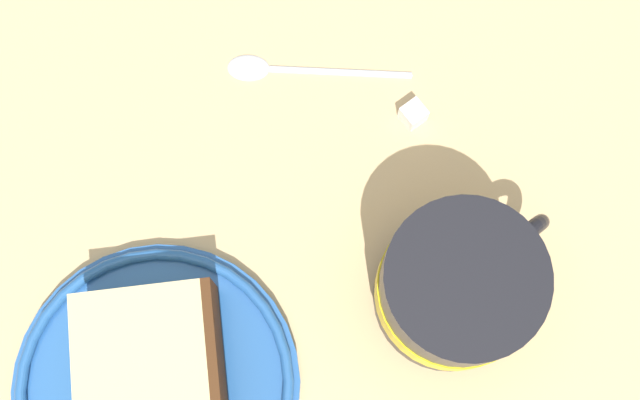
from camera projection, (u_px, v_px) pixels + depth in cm
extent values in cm
cube|color=tan|center=(238.00, 287.00, 57.83)|extent=(140.32, 140.32, 3.88)
cylinder|color=#26599E|center=(160.00, 384.00, 53.86)|extent=(18.33, 18.33, 1.02)
torus|color=#26599E|center=(158.00, 384.00, 53.02)|extent=(17.58, 17.58, 0.71)
cube|color=#472814|center=(158.00, 384.00, 53.07)|extent=(12.47, 13.85, 0.60)
cube|color=#DBC184|center=(150.00, 383.00, 50.73)|extent=(12.47, 13.85, 4.22)
cube|color=#472814|center=(221.00, 374.00, 50.86)|extent=(6.09, 10.31, 4.22)
cylinder|color=black|center=(459.00, 286.00, 51.34)|extent=(9.53, 9.53, 9.09)
cylinder|color=yellow|center=(457.00, 288.00, 52.02)|extent=(9.72, 9.72, 2.56)
cylinder|color=brown|center=(467.00, 279.00, 48.62)|extent=(8.39, 8.39, 0.40)
torus|color=black|center=(519.00, 240.00, 52.04)|extent=(5.00, 1.09, 4.99)
ellipsoid|color=silver|center=(251.00, 64.00, 59.32)|extent=(3.59, 3.44, 0.80)
cylinder|color=silver|center=(343.00, 69.00, 59.39)|extent=(8.17, 6.70, 0.50)
cube|color=white|center=(416.00, 112.00, 58.08)|extent=(1.51, 1.51, 1.50)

